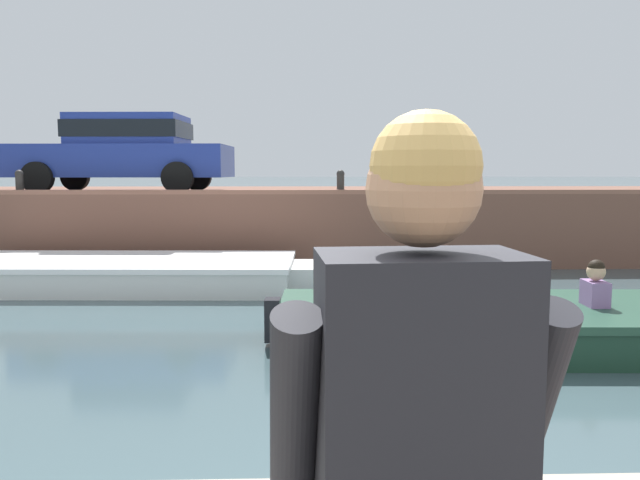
{
  "coord_description": "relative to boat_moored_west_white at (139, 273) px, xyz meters",
  "views": [
    {
      "loc": [
        -0.11,
        -1.67,
        1.83
      ],
      "look_at": [
        0.05,
        3.4,
        1.27
      ],
      "focal_mm": 35.0,
      "sensor_mm": 36.0,
      "label": 1
    }
  ],
  "objects": [
    {
      "name": "far_quay_wall",
      "position": [
        2.67,
        4.58,
        0.48
      ],
      "size": [
        60.0,
        6.0,
        1.41
      ],
      "primitive_type": "cube",
      "color": "brown",
      "rests_on": "ground"
    },
    {
      "name": "car_left_inner_blue",
      "position": [
        -1.0,
        3.06,
        2.03
      ],
      "size": [
        4.4,
        2.09,
        1.54
      ],
      "color": "#233893",
      "rests_on": "far_quay_wall"
    },
    {
      "name": "mooring_bollard_mid",
      "position": [
        3.31,
        1.83,
        1.42
      ],
      "size": [
        0.15,
        0.15,
        0.44
      ],
      "color": "#2D2B28",
      "rests_on": "far_quay_wall"
    },
    {
      "name": "person_seated_right",
      "position": [
        2.78,
        -8.7,
        1.11
      ],
      "size": [
        0.55,
        0.54,
        0.97
      ],
      "color": "#282833",
      "rests_on": "near_quay"
    },
    {
      "name": "motorboat_passing",
      "position": [
        5.11,
        -3.51,
        -0.0
      ],
      "size": [
        6.21,
        2.01,
        0.92
      ],
      "color": "#193828",
      "rests_on": "ground"
    },
    {
      "name": "mooring_bollard_west",
      "position": [
        -2.59,
        1.83,
        1.42
      ],
      "size": [
        0.15,
        0.15,
        0.44
      ],
      "color": "#2D2B28",
      "rests_on": "far_quay_wall"
    },
    {
      "name": "ground_plane",
      "position": [
        2.67,
        -3.28,
        -0.22
      ],
      "size": [
        400.0,
        400.0,
        0.0
      ],
      "primitive_type": "plane",
      "color": "#3D5156"
    },
    {
      "name": "far_wall_coping",
      "position": [
        2.67,
        1.7,
        1.22
      ],
      "size": [
        60.0,
        0.24,
        0.08
      ],
      "primitive_type": "cube",
      "color": "#925F4C",
      "rests_on": "far_quay_wall"
    },
    {
      "name": "boat_moored_west_white",
      "position": [
        0.0,
        0.0,
        0.0
      ],
      "size": [
        6.48,
        2.32,
        0.45
      ],
      "color": "white",
      "rests_on": "ground"
    }
  ]
}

